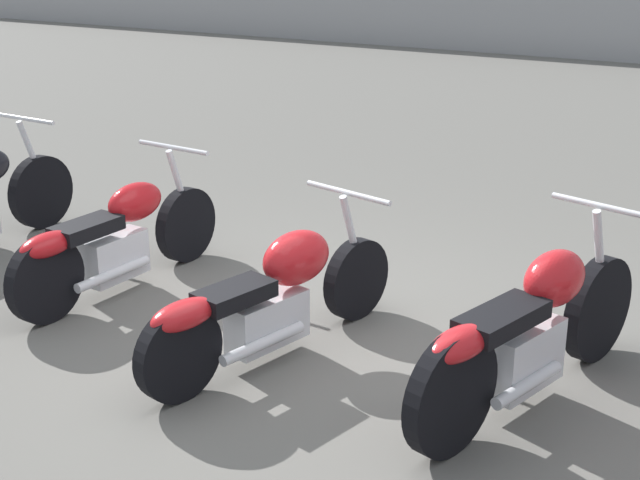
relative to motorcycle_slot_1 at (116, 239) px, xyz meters
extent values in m
plane|color=#5B5954|center=(1.64, -0.03, -0.40)|extent=(60.00, 60.00, 0.00)
cylinder|color=black|center=(-1.58, 0.78, -0.08)|extent=(0.13, 0.65, 0.65)
cylinder|color=silver|center=(-1.58, 0.68, 0.60)|extent=(0.72, 0.06, 0.04)
cylinder|color=silver|center=(-1.58, 0.73, 0.26)|extent=(0.06, 0.26, 0.66)
cylinder|color=black|center=(0.05, 0.75, -0.10)|extent=(0.14, 0.60, 0.60)
cylinder|color=black|center=(-0.05, -0.65, -0.10)|extent=(0.14, 0.60, 0.60)
cube|color=silver|center=(0.00, -0.02, -0.13)|extent=(0.23, 0.52, 0.33)
ellipsoid|color=#AD1419|center=(0.01, 0.22, 0.23)|extent=(0.27, 0.51, 0.28)
cube|color=black|center=(-0.02, -0.26, 0.16)|extent=(0.27, 0.53, 0.10)
ellipsoid|color=#AD1419|center=(-0.04, -0.60, 0.14)|extent=(0.23, 0.45, 0.16)
cylinder|color=silver|center=(0.04, 0.65, 0.55)|extent=(0.69, 0.08, 0.04)
cylinder|color=silver|center=(0.04, 0.70, 0.22)|extent=(0.07, 0.25, 0.63)
cylinder|color=silver|center=(0.11, -0.17, -0.19)|extent=(0.11, 0.67, 0.07)
cylinder|color=black|center=(1.73, 0.45, -0.12)|extent=(0.22, 0.57, 0.56)
cylinder|color=black|center=(1.39, -1.04, -0.12)|extent=(0.22, 0.57, 0.56)
cube|color=silver|center=(1.55, -0.37, -0.15)|extent=(0.32, 0.58, 0.31)
ellipsoid|color=red|center=(1.60, -0.12, 0.20)|extent=(0.40, 0.56, 0.34)
cube|color=black|center=(1.49, -0.62, 0.11)|extent=(0.34, 0.53, 0.10)
ellipsoid|color=red|center=(1.40, -0.99, 0.11)|extent=(0.29, 0.47, 0.16)
cylinder|color=silver|center=(1.71, 0.35, 0.51)|extent=(0.69, 0.19, 0.04)
cylinder|color=silver|center=(1.72, 0.40, 0.20)|extent=(0.10, 0.25, 0.62)
cylinder|color=silver|center=(1.63, -0.54, -0.20)|extent=(0.21, 0.64, 0.07)
cylinder|color=black|center=(3.30, 0.64, -0.07)|extent=(0.27, 0.67, 0.66)
cylinder|color=black|center=(2.92, -0.79, -0.07)|extent=(0.27, 0.67, 0.66)
cube|color=silver|center=(3.09, -0.14, -0.10)|extent=(0.33, 0.57, 0.36)
ellipsoid|color=red|center=(3.15, 0.10, 0.29)|extent=(0.38, 0.52, 0.32)
cube|color=black|center=(3.02, -0.39, 0.21)|extent=(0.38, 0.63, 0.10)
ellipsoid|color=red|center=(2.93, -0.74, 0.20)|extent=(0.31, 0.48, 0.16)
cylinder|color=silver|center=(3.27, 0.55, 0.61)|extent=(0.63, 0.20, 0.04)
cylinder|color=silver|center=(3.29, 0.60, 0.27)|extent=(0.12, 0.26, 0.66)
cylinder|color=silver|center=(3.17, -0.32, -0.17)|extent=(0.22, 0.58, 0.07)
camera|label=1|loc=(4.31, -4.53, 2.15)|focal=50.00mm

